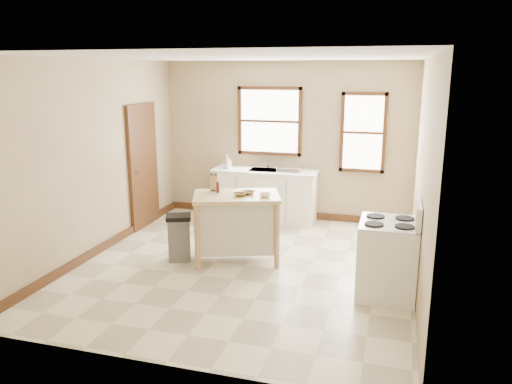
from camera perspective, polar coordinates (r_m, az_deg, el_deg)
floor at (r=7.00m, az=-1.29°, el=-8.39°), size 5.00×5.00×0.00m
ceiling at (r=6.48m, az=-1.42°, el=15.18°), size 5.00×5.00×0.00m
wall_back at (r=8.98m, az=3.43°, el=5.81°), size 4.50×0.04×2.80m
wall_left at (r=7.57m, az=-17.86°, el=3.68°), size 0.04×5.00×2.80m
wall_right at (r=6.32m, az=18.54°, el=1.73°), size 0.04×5.00×2.80m
window_main at (r=8.99m, az=1.55°, el=8.09°), size 1.17×0.06×1.22m
window_side at (r=8.75m, az=12.14°, el=6.64°), size 0.77×0.06×1.37m
door_left at (r=8.70m, az=-12.76°, el=2.90°), size 0.06×0.90×2.10m
baseboard_back at (r=9.24m, az=3.27°, el=-2.47°), size 4.50×0.04×0.12m
baseboard_left at (r=7.89m, az=-16.97°, el=-5.95°), size 0.04×5.00×0.12m
sink_counter at (r=8.95m, az=1.05°, el=-0.33°), size 1.86×0.62×0.92m
faucet at (r=9.00m, az=1.36°, el=3.46°), size 0.03×0.03×0.22m
soap_bottle_a at (r=8.93m, az=-3.29°, el=3.45°), size 0.11×0.11×0.25m
soap_bottle_b at (r=9.02m, az=-3.18°, el=3.35°), size 0.11×0.11×0.18m
dish_rack at (r=8.67m, az=3.87°, el=2.65°), size 0.46×0.38×0.10m
kitchen_island at (r=7.04m, az=-2.22°, el=-4.10°), size 1.36×1.09×0.96m
knife_block at (r=7.13m, az=-4.85°, el=0.94°), size 0.13×0.13×0.20m
pepper_grinder at (r=7.02m, az=-4.38°, el=0.52°), size 0.06×0.06×0.15m
bowl_a at (r=6.83m, az=-1.90°, el=-0.28°), size 0.25×0.25×0.04m
bowl_b at (r=6.93m, az=-0.89°, el=-0.06°), size 0.22×0.22×0.04m
bowl_c at (r=6.78m, az=1.02°, el=-0.33°), size 0.22×0.22×0.05m
trash_bin at (r=7.17m, az=-8.77°, el=-5.18°), size 0.43×0.40×0.66m
gas_stove at (r=6.14m, az=14.84°, el=-6.21°), size 0.74×0.74×1.18m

